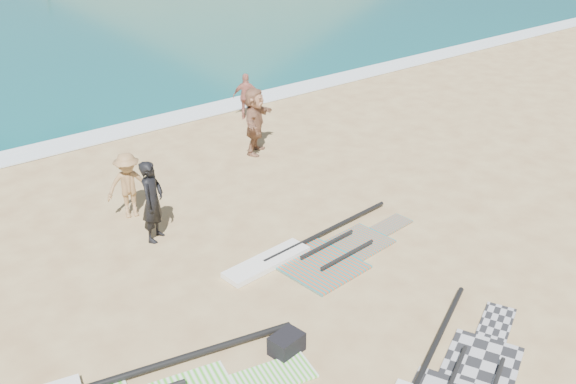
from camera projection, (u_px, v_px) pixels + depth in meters
ground at (383, 333)px, 11.60m from camera, size 300.00×300.00×0.00m
surf_line at (102, 137)px, 20.26m from camera, size 300.00×1.20×0.04m
rig_orange at (312, 254)px, 13.93m from camera, size 4.88×2.01×0.19m
gear_bag_near at (287, 344)px, 11.07m from camera, size 0.62×0.50×0.36m
person_wetsuit at (152, 201)px, 14.19m from camera, size 0.83×0.79×1.91m
beachgoer_mid at (129, 185)px, 15.22m from camera, size 1.17×0.84×1.64m
beachgoer_back at (247, 96)px, 21.40m from camera, size 0.94×0.88×1.56m
beachgoer_right at (255, 121)px, 18.68m from camera, size 1.81×1.61×1.99m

